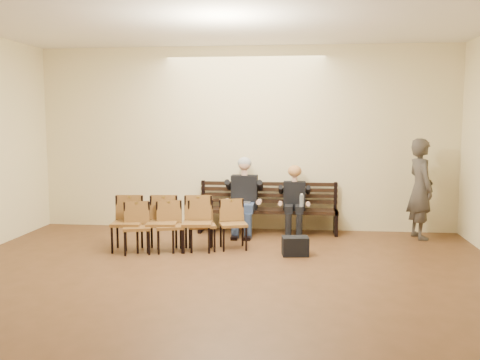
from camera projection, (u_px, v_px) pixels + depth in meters
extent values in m
plane|color=brown|center=(195.00, 326.00, 5.51)|extent=(10.00, 10.00, 0.00)
cube|color=beige|center=(245.00, 139.00, 10.25)|extent=(8.00, 0.02, 3.50)
cube|color=black|center=(268.00, 221.00, 10.02)|extent=(2.60, 0.90, 0.45)
cube|color=silver|center=(241.00, 204.00, 9.79)|extent=(0.41, 0.36, 0.26)
cylinder|color=silver|center=(302.00, 207.00, 9.50)|extent=(0.08, 0.08, 0.24)
cube|color=black|center=(295.00, 246.00, 8.35)|extent=(0.44, 0.33, 0.30)
imported|color=#3C3731|center=(421.00, 181.00, 9.47)|extent=(0.65, 0.85, 2.06)
cube|color=brown|center=(186.00, 226.00, 8.61)|extent=(2.02, 0.99, 0.81)
cube|color=brown|center=(162.00, 224.00, 8.62)|extent=(1.64, 0.65, 0.89)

